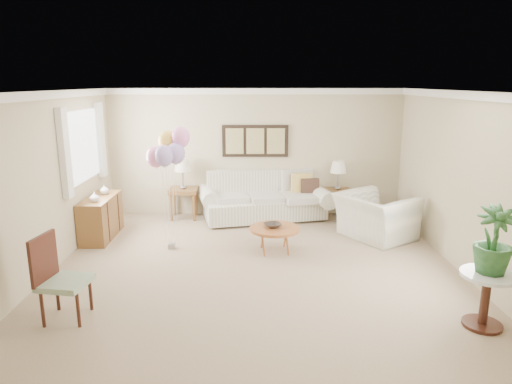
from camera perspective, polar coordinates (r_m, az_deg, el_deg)
ground_plane at (r=6.87m, az=0.01°, el=-9.74°), size 6.00×6.00×0.00m
room_shell at (r=6.49m, az=-0.96°, el=3.90°), size 6.04×6.04×2.60m
wall_art_triptych at (r=9.35m, az=-0.10°, el=6.39°), size 1.35×0.06×0.65m
sofa at (r=9.27m, az=1.10°, el=-1.03°), size 2.82×1.48×0.97m
end_table_left at (r=9.37m, az=-9.05°, el=-0.16°), size 0.57×0.52×0.62m
end_table_right at (r=9.50m, az=10.12°, el=-0.21°), size 0.53×0.49×0.58m
lamp_left at (r=9.26m, az=-9.18°, el=3.22°), size 0.34×0.34×0.60m
lamp_right at (r=9.39m, az=10.25°, el=2.98°), size 0.33×0.33×0.58m
coffee_table at (r=7.46m, az=2.36°, el=-4.70°), size 0.82×0.82×0.41m
decor_bowl at (r=7.44m, az=2.09°, el=-4.18°), size 0.35×0.35×0.07m
armchair at (r=8.39m, az=14.72°, el=-2.97°), size 1.55×1.59×0.79m
side_table at (r=5.82m, az=26.88°, el=-10.50°), size 0.60×0.60×0.65m
potted_plant at (r=5.67m, az=27.57°, el=-5.34°), size 0.44×0.44×0.76m
accent_chair at (r=5.83m, az=-23.50°, el=-9.60°), size 0.58×0.58×1.03m
credenza at (r=8.60m, az=-18.81°, el=-3.03°), size 0.46×1.20×0.74m
vase_white at (r=8.20m, az=-19.56°, el=-0.58°), size 0.16×0.16×0.17m
vase_sage at (r=8.69m, az=-18.44°, el=0.29°), size 0.22×0.22×0.17m
balloon_cluster at (r=7.43m, az=-10.86°, el=5.24°), size 0.68×0.58×2.03m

